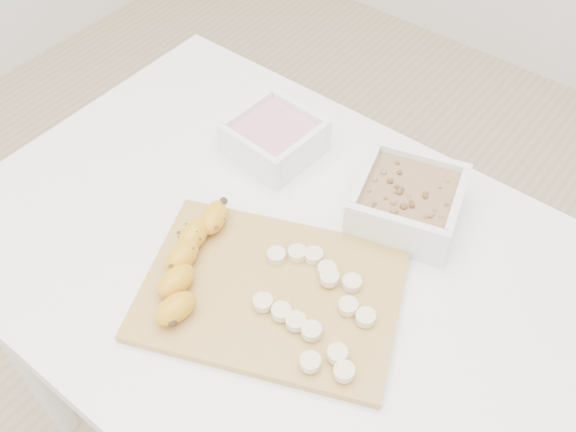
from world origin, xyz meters
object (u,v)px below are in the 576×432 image
Objects in this scene: bowl_yogurt at (274,137)px; bowl_granola at (407,201)px; table at (277,289)px; cutting_board at (271,292)px; banana at (189,262)px.

bowl_granola reaches higher than bowl_yogurt.
table is 2.73× the size of cutting_board.
cutting_board is 1.65× the size of banana.
banana is (-0.07, -0.11, 0.13)m from table.
bowl_granola reaches higher than cutting_board.
bowl_yogurt is (-0.14, 0.17, 0.13)m from table.
banana reaches higher than table.
bowl_granola is 0.54× the size of cutting_board.
table is 4.52× the size of banana.
banana is at bearing -158.10° from cutting_board.
bowl_yogurt reaches higher than table.
cutting_board is at bearing -51.93° from bowl_yogurt.
bowl_yogurt is 0.29m from banana.
bowl_yogurt reaches higher than cutting_board.
cutting_board is at bearing -106.24° from bowl_granola.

